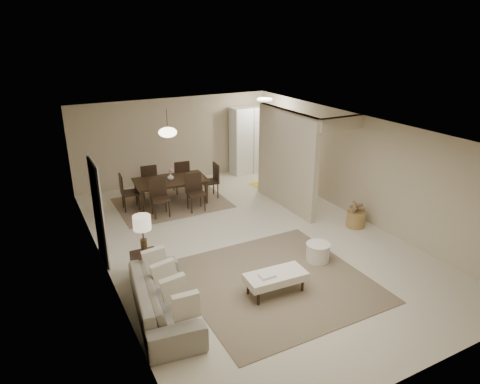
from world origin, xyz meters
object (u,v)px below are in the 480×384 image
pantry_cabinet (250,140)px  wicker_basket (356,219)px  round_pouf (318,252)px  dining_table (171,192)px  ottoman_bench (276,277)px  sofa (164,298)px  side_table (146,266)px

pantry_cabinet → wicker_basket: bearing=-87.2°
pantry_cabinet → round_pouf: pantry_cabinet is taller
wicker_basket → dining_table: 4.74m
round_pouf → ottoman_bench: bearing=-157.8°
pantry_cabinet → wicker_basket: pantry_cabinet is taller
pantry_cabinet → dining_table: 3.48m
ottoman_bench → dining_table: size_ratio=0.59×
sofa → ottoman_bench: 1.94m
wicker_basket → side_table: bearing=178.9°
sofa → ottoman_bench: size_ratio=1.99×
side_table → wicker_basket: size_ratio=1.16×
dining_table → pantry_cabinet: bearing=28.7°
ottoman_bench → side_table: (-1.87, 1.52, -0.05)m
wicker_basket → pantry_cabinet: bearing=92.8°
pantry_cabinet → sofa: 7.61m
pantry_cabinet → side_table: bearing=-135.7°
pantry_cabinet → round_pouf: (-1.54, -5.61, -0.86)m
pantry_cabinet → dining_table: pantry_cabinet is taller
pantry_cabinet → ottoman_bench: bearing=-115.1°
sofa → wicker_basket: bearing=-69.9°
dining_table → ottoman_bench: bearing=-82.3°
round_pouf → wicker_basket: bearing=26.2°
pantry_cabinet → ottoman_bench: (-2.88, -6.16, -0.74)m
pantry_cabinet → dining_table: size_ratio=1.12×
side_table → wicker_basket: side_table is taller
sofa → pantry_cabinet: bearing=-31.7°
wicker_basket → round_pouf: bearing=-153.8°
side_table → round_pouf: side_table is taller
pantry_cabinet → wicker_basket: (0.23, -4.74, -0.86)m
wicker_basket → dining_table: (-3.35, 3.36, 0.14)m
round_pouf → side_table: bearing=163.1°
sofa → round_pouf: sofa is taller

